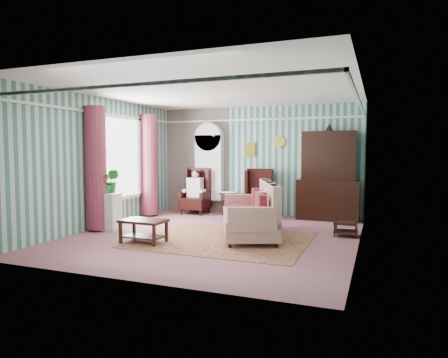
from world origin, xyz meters
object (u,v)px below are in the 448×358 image
at_px(wingback_right, 257,193).
at_px(wingback_left, 195,191).
at_px(dresser_hutch, 328,173).
at_px(seated_woman, 195,192).
at_px(nest_table, 346,223).
at_px(round_side_table, 228,204).
at_px(plant_stand, 107,212).
at_px(sofa, 249,211).
at_px(coffee_table, 144,231).
at_px(floral_armchair, 255,212).
at_px(bookcase, 209,172).

bearing_deg(wingback_right, wingback_left, 180.00).
distance_m(dresser_hutch, seated_woman, 3.56).
height_order(dresser_hutch, nest_table, dresser_hutch).
height_order(dresser_hutch, seated_woman, dresser_hutch).
height_order(round_side_table, plant_stand, plant_stand).
bearing_deg(wingback_right, dresser_hutch, 8.77).
height_order(round_side_table, sofa, sofa).
height_order(nest_table, plant_stand, plant_stand).
height_order(dresser_hutch, coffee_table, dresser_hutch).
bearing_deg(wingback_left, plant_stand, -106.22).
distance_m(dresser_hutch, sofa, 2.89).
height_order(seated_woman, coffee_table, seated_woman).
bearing_deg(floral_armchair, dresser_hutch, -12.86).
bearing_deg(coffee_table, bookcase, 95.09).
distance_m(wingback_left, sofa, 3.19).
relative_size(wingback_right, plant_stand, 1.56).
bearing_deg(floral_armchair, wingback_left, 64.11).
bearing_deg(bookcase, dresser_hutch, -2.11).
bearing_deg(plant_stand, dresser_hutch, 35.08).
height_order(wingback_right, coffee_table, wingback_right).
relative_size(dresser_hutch, wingback_left, 1.89).
bearing_deg(bookcase, seated_woman, -122.66).
relative_size(wingback_left, wingback_right, 1.00).
xyz_separation_m(nest_table, floral_armchair, (-1.77, -0.45, 0.18)).
distance_m(dresser_hutch, plant_stand, 5.31).
distance_m(plant_stand, sofa, 3.10).
height_order(bookcase, floral_armchair, bookcase).
xyz_separation_m(dresser_hutch, seated_woman, (-3.50, -0.27, -0.59)).
bearing_deg(plant_stand, round_side_table, 59.62).
bearing_deg(bookcase, plant_stand, -108.49).
distance_m(bookcase, round_side_table, 1.07).
height_order(wingback_left, seated_woman, wingback_left).
bearing_deg(coffee_table, plant_stand, 151.90).
bearing_deg(floral_armchair, seated_woman, 64.11).
relative_size(plant_stand, floral_armchair, 0.89).
bearing_deg(round_side_table, wingback_right, -10.01).
height_order(seated_woman, round_side_table, seated_woman).
relative_size(seated_woman, sofa, 0.54).
distance_m(wingback_right, coffee_table, 3.70).
xyz_separation_m(bookcase, wingback_left, (-0.25, -0.39, -0.50)).
bearing_deg(seated_woman, nest_table, -20.85).
distance_m(seated_woman, floral_armchair, 3.05).
bearing_deg(coffee_table, nest_table, 29.25).
relative_size(bookcase, round_side_table, 3.73).
relative_size(bookcase, nest_table, 4.15).
height_order(wingback_left, round_side_table, wingback_left).
distance_m(wingback_left, floral_armchair, 3.05).
bearing_deg(nest_table, coffee_table, -150.75).
distance_m(wingback_right, round_side_table, 0.92).
distance_m(dresser_hutch, floral_armchair, 2.67).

